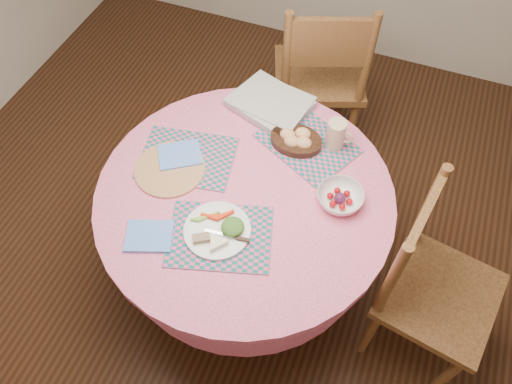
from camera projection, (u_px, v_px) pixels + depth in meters
ground at (247, 273)px, 2.66m from camera, size 4.00×4.00×0.00m
dining_table at (245, 218)px, 2.21m from camera, size 1.24×1.24×0.75m
chair_right at (429, 284)px, 2.06m from camera, size 0.52×0.54×1.01m
chair_back at (320, 76)px, 2.74m from camera, size 0.62×0.61×1.06m
placemat_front at (220, 236)px, 1.93m from camera, size 0.47×0.40×0.01m
placemat_left at (187, 158)px, 2.15m from camera, size 0.45×0.37×0.01m
placemat_back at (307, 143)px, 2.20m from camera, size 0.49×0.45×0.01m
wicker_trivet at (170, 169)px, 2.11m from camera, size 0.30×0.30×0.01m
napkin_near at (149, 236)px, 1.92m from camera, size 0.22×0.19×0.01m
napkin_far at (180, 155)px, 2.15m from camera, size 0.23×0.22×0.01m
dinner_plate at (218, 231)px, 1.92m from camera, size 0.26×0.26×0.05m
bread_bowl at (296, 139)px, 2.17m from camera, size 0.23×0.23×0.08m
latte_mug at (336, 135)px, 2.13m from camera, size 0.12×0.08×0.14m
fruit_bowl at (340, 198)px, 2.00m from camera, size 0.24×0.24×0.06m
newspaper_stack at (270, 103)px, 2.31m from camera, size 0.41×0.37×0.04m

